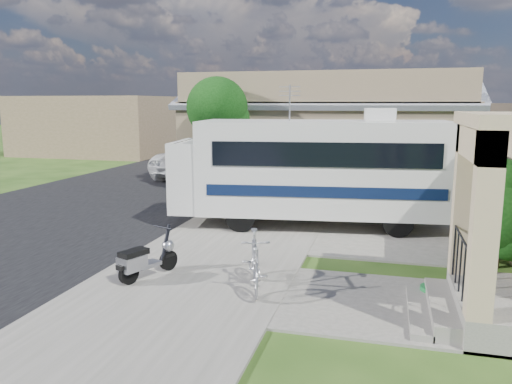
% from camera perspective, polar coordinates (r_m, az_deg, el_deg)
% --- Properties ---
extents(ground, '(120.00, 120.00, 0.00)m').
position_cam_1_polar(ground, '(10.64, -0.87, -9.34)').
color(ground, '#1F3B10').
extents(street_slab, '(9.00, 80.00, 0.02)m').
position_cam_1_polar(street_slab, '(22.44, -12.45, 0.82)').
color(street_slab, black).
rests_on(street_slab, ground).
extents(sidewalk_slab, '(4.00, 80.00, 0.06)m').
position_cam_1_polar(sidewalk_slab, '(20.31, 4.07, 0.13)').
color(sidewalk_slab, '#636059').
rests_on(sidewalk_slab, ground).
extents(driveway_slab, '(7.00, 6.00, 0.05)m').
position_cam_1_polar(driveway_slab, '(14.64, 9.64, -3.94)').
color(driveway_slab, '#636059').
rests_on(driveway_slab, ground).
extents(walk_slab, '(4.00, 3.00, 0.05)m').
position_cam_1_polar(walk_slab, '(9.35, 15.78, -12.40)').
color(walk_slab, '#636059').
rests_on(walk_slab, ground).
extents(warehouse, '(12.50, 8.40, 5.04)m').
position_cam_1_polar(warehouse, '(23.83, 8.32, 6.27)').
color(warehouse, '#857553').
rests_on(warehouse, ground).
extents(distant_bldg_far, '(10.00, 8.00, 4.00)m').
position_cam_1_polar(distant_bldg_far, '(37.33, -17.18, 7.30)').
color(distant_bldg_far, brown).
rests_on(distant_bldg_far, ground).
extents(distant_bldg_near, '(8.00, 7.00, 3.20)m').
position_cam_1_polar(distant_bldg_near, '(47.16, -7.28, 7.67)').
color(distant_bldg_near, '#857553').
rests_on(distant_bldg_near, ground).
extents(street_tree_a, '(2.44, 2.40, 4.58)m').
position_cam_1_polar(street_tree_a, '(19.78, -4.14, 9.23)').
color(street_tree_a, '#302215').
rests_on(street_tree_a, ground).
extents(street_tree_b, '(2.44, 2.40, 4.73)m').
position_cam_1_polar(street_tree_b, '(29.42, 2.29, 9.81)').
color(street_tree_b, '#302215').
rests_on(street_tree_b, ground).
extents(street_tree_c, '(2.44, 2.40, 4.42)m').
position_cam_1_polar(street_tree_c, '(38.25, 5.28, 9.42)').
color(street_tree_c, '#302215').
rests_on(street_tree_c, ground).
extents(motorhome, '(8.06, 3.43, 4.01)m').
position_cam_1_polar(motorhome, '(14.43, 6.58, 2.78)').
color(motorhome, silver).
rests_on(motorhome, ground).
extents(shrub, '(1.95, 1.86, 2.40)m').
position_cam_1_polar(shrub, '(11.99, 26.32, -2.10)').
color(shrub, '#302215').
rests_on(shrub, ground).
extents(scooter, '(0.80, 1.45, 0.99)m').
position_cam_1_polar(scooter, '(10.35, -12.58, -7.55)').
color(scooter, black).
rests_on(scooter, ground).
extents(bicycle, '(1.03, 1.89, 1.09)m').
position_cam_1_polar(bicycle, '(9.55, -0.13, -8.19)').
color(bicycle, '#9A9AA1').
rests_on(bicycle, ground).
extents(pickup_truck, '(3.79, 6.41, 1.67)m').
position_cam_1_polar(pickup_truck, '(24.32, -5.83, 3.67)').
color(pickup_truck, silver).
rests_on(pickup_truck, ground).
extents(van, '(2.75, 6.42, 1.85)m').
position_cam_1_polar(van, '(31.19, -2.77, 5.28)').
color(van, silver).
rests_on(van, ground).
extents(garden_hose, '(0.45, 0.45, 0.20)m').
position_cam_1_polar(garden_hose, '(9.89, 19.52, -10.87)').
color(garden_hose, '#14682D').
rests_on(garden_hose, ground).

